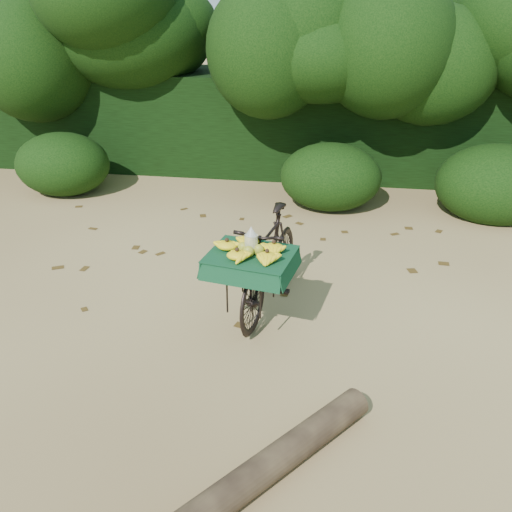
# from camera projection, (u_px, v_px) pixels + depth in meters

# --- Properties ---
(ground) EXTENTS (80.00, 80.00, 0.00)m
(ground) POSITION_uv_depth(u_px,v_px,m) (154.00, 358.00, 5.14)
(ground) COLOR tan
(ground) RESTS_ON ground
(vendor_bicycle) EXTENTS (0.96, 1.92, 1.10)m
(vendor_bicycle) POSITION_uv_depth(u_px,v_px,m) (269.00, 261.00, 5.73)
(vendor_bicycle) COLOR black
(vendor_bicycle) RESTS_ON ground
(hedge_backdrop) EXTENTS (26.00, 1.80, 1.80)m
(hedge_backdrop) POSITION_uv_depth(u_px,v_px,m) (256.00, 121.00, 10.33)
(hedge_backdrop) COLOR black
(hedge_backdrop) RESTS_ON ground
(tree_row) EXTENTS (14.50, 2.00, 4.00)m
(tree_row) POSITION_uv_depth(u_px,v_px,m) (211.00, 65.00, 9.22)
(tree_row) COLOR black
(tree_row) RESTS_ON ground
(bush_clumps) EXTENTS (8.80, 1.70, 0.90)m
(bush_clumps) POSITION_uv_depth(u_px,v_px,m) (268.00, 177.00, 8.68)
(bush_clumps) COLOR black
(bush_clumps) RESTS_ON ground
(leaf_litter) EXTENTS (7.00, 7.30, 0.01)m
(leaf_litter) POSITION_uv_depth(u_px,v_px,m) (174.00, 321.00, 5.71)
(leaf_litter) COLOR #493413
(leaf_litter) RESTS_ON ground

